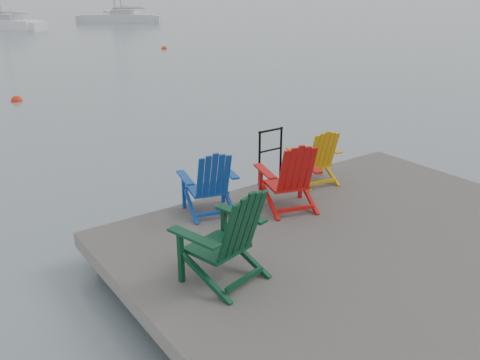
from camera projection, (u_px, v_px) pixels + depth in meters
ground at (372, 278)px, 6.55m from camera, size 400.00×400.00×0.00m
dock at (374, 255)px, 6.42m from camera, size 6.00×5.00×1.40m
handrail at (270, 151)px, 8.17m from camera, size 0.48×0.04×0.90m
chair_green at (227, 235)px, 5.39m from camera, size 1.01×0.96×1.10m
chair_blue at (210, 182)px, 7.05m from camera, size 0.88×0.83×0.95m
chair_red at (291, 176)px, 7.17m from camera, size 0.96×0.91×1.02m
chair_yellow at (317, 156)px, 8.16m from camera, size 0.83×0.78×0.91m
sailboat_near at (6, 25)px, 42.60m from camera, size 5.01×7.50×10.36m
sailboat_mid at (122, 16)px, 55.22m from camera, size 4.30×9.79×12.97m
sailboat_far at (120, 19)px, 49.77m from camera, size 6.76×5.59×9.88m
buoy_a at (17, 101)px, 16.46m from camera, size 0.36×0.36×0.36m
buoy_c at (164, 49)px, 29.77m from camera, size 0.34×0.34×0.34m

